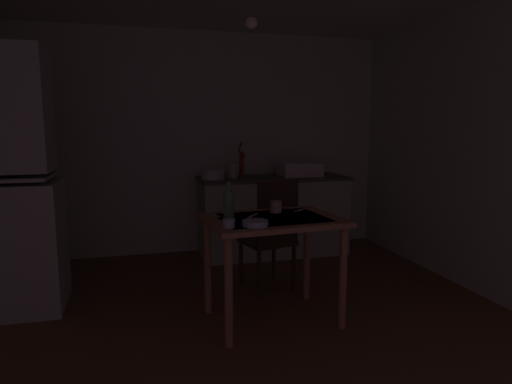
# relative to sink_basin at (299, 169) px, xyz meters

# --- Properties ---
(ground_plane) EXTENTS (5.32, 5.32, 0.00)m
(ground_plane) POSITION_rel_sink_basin_xyz_m (-1.14, -1.57, -0.94)
(ground_plane) COLOR brown
(wall_back) EXTENTS (4.42, 0.10, 2.43)m
(wall_back) POSITION_rel_sink_basin_xyz_m (-1.14, 0.37, 0.28)
(wall_back) COLOR beige
(wall_back) RESTS_ON ground
(wall_right) EXTENTS (0.10, 3.88, 2.43)m
(wall_right) POSITION_rel_sink_basin_xyz_m (1.07, -1.57, 0.28)
(wall_right) COLOR beige
(wall_right) RESTS_ON ground
(counter_cabinet) EXTENTS (1.62, 0.64, 0.86)m
(counter_cabinet) POSITION_rel_sink_basin_xyz_m (-0.31, -0.00, -0.51)
(counter_cabinet) COLOR #B3BDA9
(counter_cabinet) RESTS_ON ground
(sink_basin) EXTENTS (0.44, 0.34, 0.15)m
(sink_basin) POSITION_rel_sink_basin_xyz_m (0.00, 0.00, 0.00)
(sink_basin) COLOR white
(sink_basin) RESTS_ON counter_cabinet
(hand_pump) EXTENTS (0.05, 0.27, 0.39)m
(hand_pump) POSITION_rel_sink_basin_xyz_m (-0.65, 0.05, 0.09)
(hand_pump) COLOR maroon
(hand_pump) RESTS_ON counter_cabinet
(mixing_bowl_counter) EXTENTS (0.24, 0.24, 0.09)m
(mixing_bowl_counter) POSITION_rel_sink_basin_xyz_m (-0.98, -0.05, -0.03)
(mixing_bowl_counter) COLOR white
(mixing_bowl_counter) RESTS_ON counter_cabinet
(stoneware_crock) EXTENTS (0.10, 0.10, 0.15)m
(stoneware_crock) POSITION_rel_sink_basin_xyz_m (-0.75, 0.01, -0.00)
(stoneware_crock) COLOR beige
(stoneware_crock) RESTS_ON counter_cabinet
(dining_table) EXTENTS (1.01, 0.77, 0.77)m
(dining_table) POSITION_rel_sink_basin_xyz_m (-0.82, -1.67, -0.29)
(dining_table) COLOR #9E6F4C
(dining_table) RESTS_ON ground
(chair_far_side) EXTENTS (0.48, 0.48, 0.97)m
(chair_far_side) POSITION_rel_sink_basin_xyz_m (-0.66, -1.10, -0.44)
(chair_far_side) COLOR #352916
(chair_far_side) RESTS_ON ground
(serving_bowl_wide) EXTENTS (0.17, 0.17, 0.04)m
(serving_bowl_wide) POSITION_rel_sink_basin_xyz_m (-1.01, -1.90, -0.15)
(serving_bowl_wide) COLOR #9EB2C6
(serving_bowl_wide) RESTS_ON dining_table
(teacup_mint) EXTENTS (0.09, 0.09, 0.09)m
(teacup_mint) POSITION_rel_sink_basin_xyz_m (-0.74, -1.49, -0.13)
(teacup_mint) COLOR tan
(teacup_mint) RESTS_ON dining_table
(teacup_cream) EXTENTS (0.08, 0.08, 0.06)m
(teacup_cream) POSITION_rel_sink_basin_xyz_m (-1.19, -1.89, -0.14)
(teacup_cream) COLOR #9EB2C6
(teacup_cream) RESTS_ON dining_table
(glass_bottle) EXTENTS (0.08, 0.08, 0.26)m
(glass_bottle) POSITION_rel_sink_basin_xyz_m (-1.13, -1.60, -0.06)
(glass_bottle) COLOR #4C7F56
(glass_bottle) RESTS_ON dining_table
(table_knife) EXTENTS (0.09, 0.19, 0.00)m
(table_knife) POSITION_rel_sink_basin_xyz_m (-1.22, -1.46, -0.17)
(table_knife) COLOR silver
(table_knife) RESTS_ON dining_table
(teaspoon_near_bowl) EXTENTS (0.12, 0.10, 0.00)m
(teaspoon_near_bowl) POSITION_rel_sink_basin_xyz_m (-0.55, -1.47, -0.17)
(teaspoon_near_bowl) COLOR beige
(teaspoon_near_bowl) RESTS_ON dining_table
(teaspoon_by_cup) EXTENTS (0.11, 0.13, 0.00)m
(teaspoon_by_cup) POSITION_rel_sink_basin_xyz_m (-0.95, -1.58, -0.17)
(teaspoon_by_cup) COLOR beige
(teaspoon_by_cup) RESTS_ON dining_table
(pendant_bulb) EXTENTS (0.08, 0.08, 0.08)m
(pendant_bulb) POSITION_rel_sink_basin_xyz_m (-0.98, -1.67, 1.15)
(pendant_bulb) COLOR #F9EFCC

